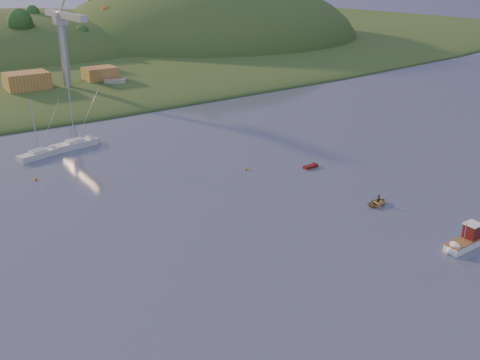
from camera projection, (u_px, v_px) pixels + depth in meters
ground at (428, 303)px, 56.66m from camera, size 500.00×500.00×0.00m
shore_slope at (20, 73)px, 181.99m from camera, size 640.00×150.00×7.00m
hill_center at (16, 54)px, 221.53m from camera, size 140.00×120.00×36.00m
hill_right at (209, 43)px, 255.72m from camera, size 150.00×130.00×60.00m
hillside_trees at (5, 65)px, 197.18m from camera, size 280.00×50.00×32.00m
wharf at (77, 89)px, 151.56m from camera, size 42.00×16.00×2.40m
shed_west at (27, 81)px, 144.03m from camera, size 11.00×8.00×4.80m
shed_east at (100, 74)px, 156.20m from camera, size 9.00×7.00×4.00m
dock_crane at (64, 33)px, 141.34m from camera, size 3.20×28.00×20.30m
fishing_boat at (461, 243)px, 67.25m from camera, size 6.41×2.03×4.09m
sailboat_near at (75, 144)px, 105.82m from camera, size 9.17×4.03×12.30m
sailboat_far at (39, 154)px, 100.21m from camera, size 8.38×4.68×11.14m
canoe at (378, 202)px, 80.23m from camera, size 3.93×2.97×0.77m
paddler at (378, 200)px, 80.11m from camera, size 0.38×0.53×1.39m
red_tender at (313, 166)px, 95.59m from camera, size 3.30×1.18×1.12m
work_vessel at (116, 87)px, 153.87m from camera, size 14.59×10.28×3.55m
buoy_1 at (246, 169)px, 94.14m from camera, size 0.50×0.50×0.50m
buoy_3 at (36, 179)px, 89.55m from camera, size 0.50×0.50×0.50m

